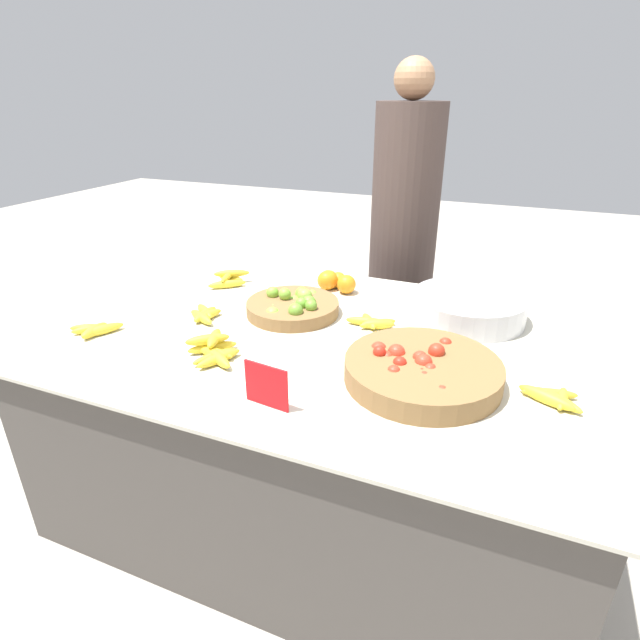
{
  "coord_description": "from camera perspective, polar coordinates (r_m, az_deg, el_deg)",
  "views": [
    {
      "loc": [
        0.57,
        -1.39,
        1.43
      ],
      "look_at": [
        0.0,
        0.0,
        0.74
      ],
      "focal_mm": 28.0,
      "sensor_mm": 36.0,
      "label": 1
    }
  ],
  "objects": [
    {
      "name": "market_table",
      "position": [
        1.85,
        0.0,
        -11.25
      ],
      "size": [
        1.76,
        1.2,
        0.69
      ],
      "color": "#4C4742",
      "rests_on": "ground_plane"
    },
    {
      "name": "price_sign",
      "position": [
        1.28,
        -6.15,
        -7.49
      ],
      "size": [
        0.13,
        0.02,
        0.12
      ],
      "rotation": [
        0.0,
        0.0,
        -0.12
      ],
      "color": "red",
      "rests_on": "market_table"
    },
    {
      "name": "ground_plane",
      "position": [
        2.07,
        0.0,
        -19.06
      ],
      "size": [
        12.0,
        12.0,
        0.0
      ],
      "primitive_type": "plane",
      "color": "#ADA599"
    },
    {
      "name": "tomato_basket",
      "position": [
        1.42,
        11.44,
        -5.63
      ],
      "size": [
        0.43,
        0.43,
        0.09
      ],
      "color": "olive",
      "rests_on": "market_table"
    },
    {
      "name": "banana_bunch_front_right",
      "position": [
        1.44,
        25.04,
        -8.0
      ],
      "size": [
        0.17,
        0.12,
        0.03
      ],
      "color": "yellow",
      "rests_on": "market_table"
    },
    {
      "name": "banana_bunch_middle_left",
      "position": [
        1.83,
        -24.29,
        -0.98
      ],
      "size": [
        0.17,
        0.14,
        0.03
      ],
      "color": "yellow",
      "rests_on": "market_table"
    },
    {
      "name": "banana_bunch_middle_right",
      "position": [
        1.82,
        -13.07,
        0.62
      ],
      "size": [
        0.15,
        0.15,
        0.03
      ],
      "color": "yellow",
      "rests_on": "market_table"
    },
    {
      "name": "banana_bunch_front_center",
      "position": [
        2.13,
        -10.38,
        4.69
      ],
      "size": [
        0.16,
        0.18,
        0.06
      ],
      "color": "yellow",
      "rests_on": "market_table"
    },
    {
      "name": "metal_bowl",
      "position": [
        1.84,
        16.61,
        1.42
      ],
      "size": [
        0.39,
        0.39,
        0.09
      ],
      "color": "silver",
      "rests_on": "market_table"
    },
    {
      "name": "lime_bowl",
      "position": [
        1.81,
        -3.1,
        1.58
      ],
      "size": [
        0.34,
        0.34,
        0.09
      ],
      "color": "olive",
      "rests_on": "market_table"
    },
    {
      "name": "banana_bunch_back_center",
      "position": [
        1.72,
        6.08,
        -0.3
      ],
      "size": [
        0.18,
        0.12,
        0.04
      ],
      "color": "yellow",
      "rests_on": "market_table"
    },
    {
      "name": "orange_pile",
      "position": [
        2.03,
        1.63,
        4.47
      ],
      "size": [
        0.16,
        0.12,
        0.08
      ],
      "color": "orange",
      "rests_on": "market_table"
    },
    {
      "name": "banana_bunch_front_left",
      "position": [
        1.55,
        -12.0,
        -3.36
      ],
      "size": [
        0.2,
        0.2,
        0.06
      ],
      "color": "yellow",
      "rests_on": "market_table"
    },
    {
      "name": "vendor_person",
      "position": [
        2.55,
        9.4,
        8.25
      ],
      "size": [
        0.33,
        0.33,
        1.57
      ],
      "color": "#473833",
      "rests_on": "ground_plane"
    }
  ]
}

